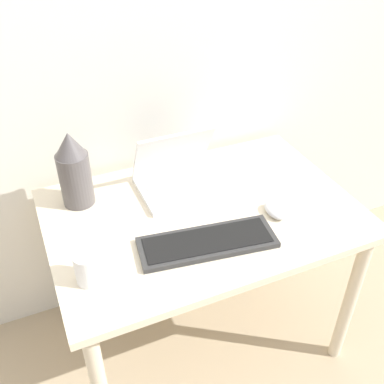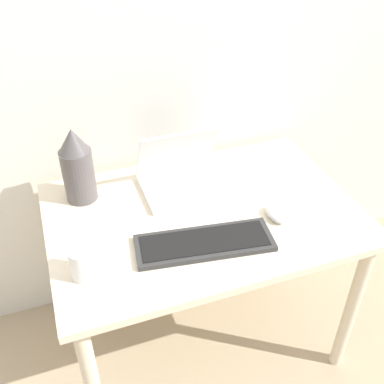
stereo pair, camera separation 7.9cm
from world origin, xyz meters
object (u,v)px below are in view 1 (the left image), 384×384
object	(u,v)px
keyboard	(207,242)
mug	(89,267)
laptop	(177,175)
mouse	(275,210)
vase	(74,170)

from	to	relation	value
keyboard	mug	distance (m)	0.39
laptop	mouse	distance (m)	0.39
mug	keyboard	bearing A→B (deg)	0.13
keyboard	vase	world-z (taller)	vase
mouse	vase	size ratio (longest dim) A/B	0.37
mouse	mug	size ratio (longest dim) A/B	1.04
keyboard	mug	world-z (taller)	mug
laptop	keyboard	size ratio (longest dim) A/B	0.63
mug	vase	bearing A→B (deg)	82.83
mouse	vase	distance (m)	0.72
mouse	vase	bearing A→B (deg)	150.87
laptop	mouse	size ratio (longest dim) A/B	2.74
laptop	vase	distance (m)	0.38
vase	keyboard	bearing A→B (deg)	-49.80
vase	mug	size ratio (longest dim) A/B	2.76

